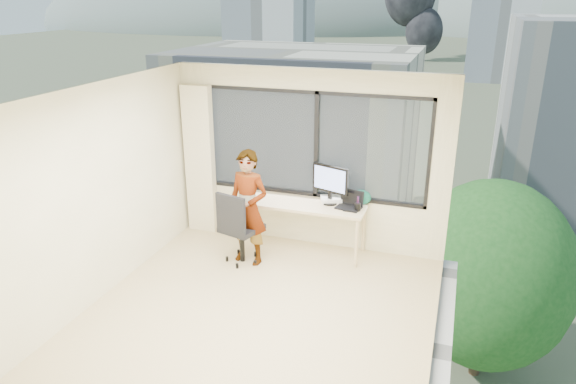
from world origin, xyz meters
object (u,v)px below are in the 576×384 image
at_px(chair, 242,226).
at_px(game_console, 331,199).
at_px(handbag, 361,197).
at_px(laptop, 349,201).
at_px(person, 248,208).
at_px(monitor, 330,184).
at_px(desk, 302,227).

bearing_deg(chair, game_console, 50.50).
bearing_deg(game_console, handbag, -16.51).
height_order(chair, laptop, chair).
height_order(person, monitor, person).
bearing_deg(chair, monitor, 48.06).
bearing_deg(game_console, chair, -166.65).
bearing_deg(person, monitor, 42.30).
height_order(desk, handbag, handbag).
distance_m(chair, game_console, 1.34).
height_order(chair, game_console, chair).
distance_m(desk, handbag, 0.96).
relative_size(laptop, handbag, 1.28).
relative_size(chair, game_console, 3.81).
xyz_separation_m(desk, laptop, (0.67, 0.00, 0.48)).
height_order(monitor, laptop, monitor).
xyz_separation_m(person, game_console, (0.98, 0.72, -0.02)).
bearing_deg(desk, monitor, 15.72).
bearing_deg(handbag, laptop, -100.79).
distance_m(person, handbag, 1.60).
height_order(desk, game_console, game_console).
distance_m(chair, laptop, 1.52).
relative_size(desk, game_console, 6.34).
distance_m(monitor, handbag, 0.48).
xyz_separation_m(game_console, handbag, (0.43, 0.04, 0.07)).
height_order(desk, person, person).
bearing_deg(person, game_console, 44.90).
bearing_deg(monitor, handbag, 33.36).
bearing_deg(laptop, monitor, 172.73).
bearing_deg(desk, game_console, 24.88).
height_order(monitor, game_console, monitor).
distance_m(chair, person, 0.28).
xyz_separation_m(chair, game_console, (1.07, 0.76, 0.24)).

